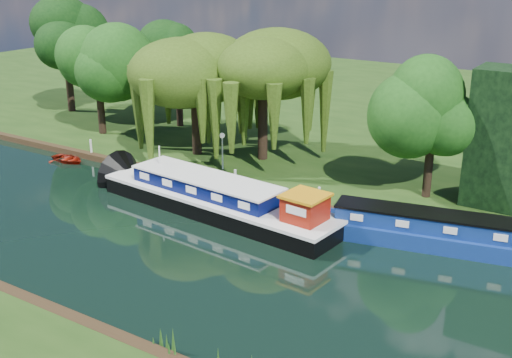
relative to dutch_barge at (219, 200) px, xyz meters
The scene contains 14 objects.
ground 6.54m from the dutch_barge, 131.65° to the right, with size 120.00×120.00×0.00m, color black.
far_bank 29.48m from the dutch_barge, 98.41° to the left, with size 120.00×52.00×0.45m, color #17330E.
dutch_barge is the anchor object (origin of this frame).
narrowboat 11.88m from the dutch_barge, 11.21° to the left, with size 13.71×4.98×1.97m.
red_dinghy 15.31m from the dutch_barge, behind, with size 2.02×2.83×0.59m, color maroon.
willow_left 12.08m from the dutch_barge, 134.67° to the left, with size 6.87×6.87×8.24m.
willow_right 11.15m from the dutch_barge, 106.97° to the left, with size 6.80×6.80×8.28m.
tree_far_left 20.07m from the dutch_barge, 155.70° to the left, with size 5.33×5.33×8.59m.
tree_far_back 29.23m from the dutch_barge, 154.93° to the left, with size 5.61×5.61×9.44m.
tree_far_mid 19.81m from the dutch_barge, 136.02° to the left, with size 4.92×4.92×8.05m.
tree_far_right 13.43m from the dutch_barge, 40.00° to the left, with size 4.47×4.47×7.31m.
lamppost 7.00m from the dutch_barge, 123.99° to the left, with size 0.36×0.36×2.56m.
mooring_posts 5.98m from the dutch_barge, 143.56° to the left, with size 19.16×0.16×1.00m.
reeds_near 12.69m from the dutch_barge, 78.34° to the right, with size 33.70×1.50×1.10m.
Camera 1 is at (25.01, -23.32, 14.36)m, focal length 45.00 mm.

